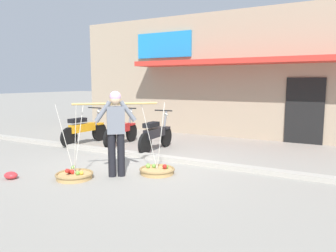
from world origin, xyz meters
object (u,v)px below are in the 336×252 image
fruit_basket_right_side (157,170)px  fruit_basket_left_side (74,175)px  motorcycle_second_in_row (121,130)px  motorcycle_third_in_row (156,135)px  plastic_litter_bag (11,175)px  fruit_vendor (116,128)px  motorcycle_nearest_shop (84,129)px

fruit_basket_right_side → fruit_basket_left_side: bearing=-138.6°
fruit_basket_left_side → motorcycle_second_in_row: 3.43m
fruit_basket_left_side → motorcycle_third_in_row: bearing=88.9°
fruit_basket_left_side → plastic_litter_bag: fruit_basket_left_side is taller
fruit_vendor → motorcycle_third_in_row: fruit_vendor is taller
motorcycle_second_in_row → fruit_basket_left_side: bearing=-68.0°
plastic_litter_bag → motorcycle_third_in_row: bearing=72.5°
motorcycle_third_in_row → plastic_litter_bag: (-1.13, -3.57, -0.38)m
fruit_basket_right_side → motorcycle_third_in_row: bearing=122.0°
motorcycle_third_in_row → plastic_litter_bag: size_ratio=6.51×
motorcycle_nearest_shop → motorcycle_third_in_row: (2.40, 0.20, 0.00)m
motorcycle_nearest_shop → plastic_litter_bag: motorcycle_nearest_shop is taller
fruit_basket_left_side → plastic_litter_bag: size_ratio=5.19×
fruit_vendor → motorcycle_third_in_row: (-0.56, 2.42, -0.52)m
fruit_basket_left_side → motorcycle_second_in_row: fruit_basket_left_side is taller
fruit_basket_right_side → fruit_vendor: bearing=-138.4°
motorcycle_nearest_shop → motorcycle_third_in_row: same height
fruit_basket_left_side → fruit_basket_right_side: 1.64m
motorcycle_second_in_row → fruit_basket_right_side: bearing=-39.7°
fruit_basket_right_side → motorcycle_second_in_row: fruit_basket_right_side is taller
fruit_basket_right_side → motorcycle_second_in_row: 3.28m
fruit_basket_right_side → motorcycle_nearest_shop: bearing=154.9°
motorcycle_second_in_row → plastic_litter_bag: bearing=-86.8°
fruit_basket_left_side → plastic_litter_bag: bearing=-150.3°
plastic_litter_bag → motorcycle_nearest_shop: bearing=110.8°
fruit_basket_left_side → motorcycle_nearest_shop: fruit_basket_left_side is taller
motorcycle_second_in_row → plastic_litter_bag: size_ratio=6.49×
motorcycle_nearest_shop → fruit_basket_right_side: bearing=-25.1°
fruit_basket_right_side → motorcycle_third_in_row: fruit_basket_right_side is taller
motorcycle_third_in_row → motorcycle_nearest_shop: bearing=-175.3°
motorcycle_nearest_shop → motorcycle_second_in_row: (1.07, 0.40, 0.00)m
fruit_basket_left_side → fruit_basket_right_side: same height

